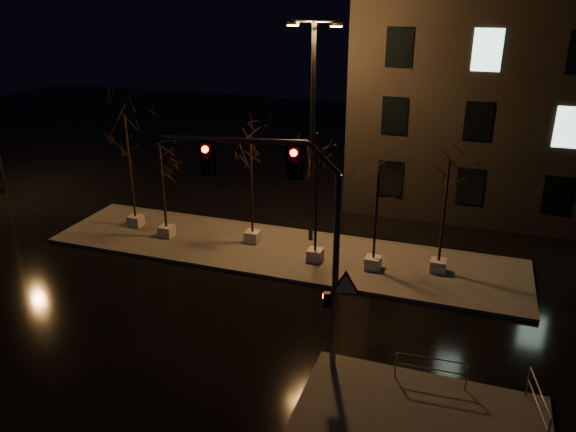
% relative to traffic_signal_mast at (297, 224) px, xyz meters
% --- Properties ---
extents(ground, '(90.00, 90.00, 0.00)m').
position_rel_traffic_signal_mast_xyz_m(ground, '(-3.34, 1.72, -4.95)').
color(ground, black).
rests_on(ground, ground).
extents(median, '(22.00, 5.00, 0.15)m').
position_rel_traffic_signal_mast_xyz_m(median, '(-3.34, 7.72, -4.87)').
color(median, '#42413B').
rests_on(median, ground).
extents(sidewalk_corner, '(7.00, 5.00, 0.15)m').
position_rel_traffic_signal_mast_xyz_m(sidewalk_corner, '(4.16, -1.78, -4.87)').
color(sidewalk_corner, '#42413B').
rests_on(sidewalk_corner, ground).
extents(tree_0, '(1.80, 1.80, 5.82)m').
position_rel_traffic_signal_mast_xyz_m(tree_0, '(-11.24, 8.03, -0.38)').
color(tree_0, '#A8A69D').
rests_on(tree_0, median).
extents(tree_1, '(1.80, 1.80, 4.61)m').
position_rel_traffic_signal_mast_xyz_m(tree_1, '(-9.06, 7.36, -1.30)').
color(tree_1, '#A8A69D').
rests_on(tree_1, median).
extents(tree_2, '(1.80, 1.80, 5.32)m').
position_rel_traffic_signal_mast_xyz_m(tree_2, '(-4.85, 8.13, -0.76)').
color(tree_2, '#A8A69D').
rests_on(tree_2, median).
extents(tree_3, '(1.80, 1.80, 5.95)m').
position_rel_traffic_signal_mast_xyz_m(tree_3, '(-1.47, 7.15, -0.29)').
color(tree_3, '#A8A69D').
rests_on(tree_3, median).
extents(tree_4, '(1.80, 1.80, 4.52)m').
position_rel_traffic_signal_mast_xyz_m(tree_4, '(1.11, 7.22, -1.37)').
color(tree_4, '#A8A69D').
rests_on(tree_4, median).
extents(tree_5, '(1.80, 1.80, 5.15)m').
position_rel_traffic_signal_mast_xyz_m(tree_5, '(3.79, 7.84, -0.89)').
color(tree_5, '#A8A69D').
rests_on(tree_5, median).
extents(traffic_signal_mast, '(5.91, 1.13, 7.31)m').
position_rel_traffic_signal_mast_xyz_m(traffic_signal_mast, '(0.00, 0.00, 0.00)').
color(traffic_signal_mast, '#5B5D63').
rests_on(traffic_signal_mast, sidewalk_corner).
extents(streetlight_main, '(2.51, 0.58, 10.04)m').
position_rel_traffic_signal_mast_xyz_m(streetlight_main, '(-2.31, 9.27, 0.99)').
color(streetlight_main, black).
rests_on(streetlight_main, median).
extents(guard_rail_a, '(2.14, 0.14, 0.92)m').
position_rel_traffic_signal_mast_xyz_m(guard_rail_a, '(4.22, 0.22, -4.20)').
color(guard_rail_a, '#5B5D63').
rests_on(guard_rail_a, sidewalk_corner).
extents(guard_rail_b, '(0.43, 2.13, 1.03)m').
position_rel_traffic_signal_mast_xyz_m(guard_rail_b, '(7.16, -0.47, -4.14)').
color(guard_rail_b, '#5B5D63').
rests_on(guard_rail_b, sidewalk_corner).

